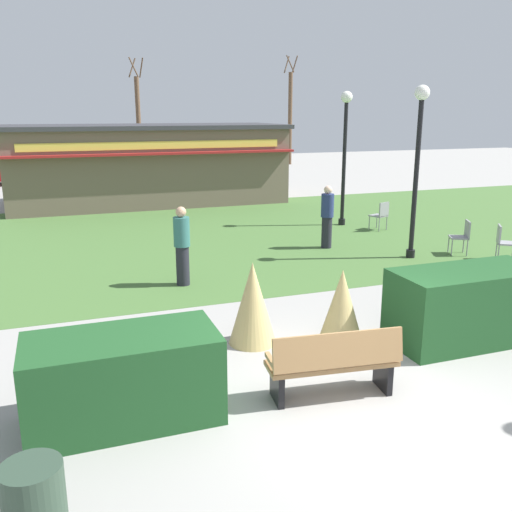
{
  "coord_description": "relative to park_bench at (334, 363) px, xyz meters",
  "views": [
    {
      "loc": [
        -3.36,
        -5.29,
        3.6
      ],
      "look_at": [
        -0.09,
        3.82,
        1.05
      ],
      "focal_mm": 38.75,
      "sensor_mm": 36.0,
      "label": 1
    }
  ],
  "objects": [
    {
      "name": "cafe_chair_center",
      "position": [
        6.56,
        5.49,
        0.05
      ],
      "size": [
        0.59,
        0.59,
        0.89
      ],
      "color": "gray",
      "rests_on": "ground_plane"
    },
    {
      "name": "trash_bin",
      "position": [
        -3.54,
        -1.42,
        -0.09
      ],
      "size": [
        0.52,
        0.52,
        0.78
      ],
      "primitive_type": "cylinder",
      "color": "#2D4233",
      "rests_on": "ground_plane"
    },
    {
      "name": "parked_car_west_slot",
      "position": [
        -5.1,
        24.92,
        0.16
      ],
      "size": [
        4.34,
        2.34,
        1.2
      ],
      "color": "maroon",
      "rests_on": "ground_plane"
    },
    {
      "name": "lawn_patch",
      "position": [
        0.24,
        9.94,
        -0.48
      ],
      "size": [
        36.0,
        12.0,
        0.01
      ],
      "primitive_type": "cube",
      "color": "#446B33",
      "rests_on": "ground_plane"
    },
    {
      "name": "tree_left_bg",
      "position": [
        12.25,
        30.17,
        2.75
      ],
      "size": [
        0.91,
        0.96,
        7.2
      ],
      "color": "brown",
      "rests_on": "ground_plane"
    },
    {
      "name": "person_standing",
      "position": [
        3.6,
        7.33,
        0.38
      ],
      "size": [
        0.34,
        0.34,
        1.69
      ],
      "rotation": [
        0.0,
        0.0,
        2.38
      ],
      "color": "#23232D",
      "rests_on": "ground_plane"
    },
    {
      "name": "hedge_right",
      "position": [
        2.86,
        0.93,
        0.11
      ],
      "size": [
        2.48,
        1.1,
        1.19
      ],
      "primitive_type": "cube",
      "color": "#1E4C23",
      "rests_on": "ground_plane"
    },
    {
      "name": "ground_plane",
      "position": [
        0.24,
        -0.46,
        -0.48
      ],
      "size": [
        80.0,
        80.0,
        0.0
      ],
      "primitive_type": "plane",
      "color": "#999691"
    },
    {
      "name": "food_kiosk",
      "position": [
        0.34,
        16.77,
        1.07
      ],
      "size": [
        10.81,
        4.74,
        3.09
      ],
      "color": "#6B5B4C",
      "rests_on": "ground_plane"
    },
    {
      "name": "cafe_chair_east",
      "position": [
        6.21,
        8.8,
        0.05
      ],
      "size": [
        0.57,
        0.57,
        0.89
      ],
      "color": "gray",
      "rests_on": "ground_plane"
    },
    {
      "name": "person_strolling",
      "position": [
        -0.78,
        5.38,
        0.38
      ],
      "size": [
        0.34,
        0.34,
        1.69
      ],
      "rotation": [
        0.0,
        0.0,
        3.13
      ],
      "color": "#23232D",
      "rests_on": "ground_plane"
    },
    {
      "name": "park_bench",
      "position": [
        0.0,
        0.0,
        0.0
      ],
      "size": [
        1.75,
        0.71,
        0.95
      ],
      "color": "#9E7547",
      "rests_on": "ground_plane"
    },
    {
      "name": "lamppost_far",
      "position": [
        5.5,
        9.97,
        2.16
      ],
      "size": [
        0.36,
        0.36,
        4.2
      ],
      "color": "black",
      "rests_on": "ground_plane"
    },
    {
      "name": "hedge_left",
      "position": [
        -2.59,
        0.38,
        0.05
      ],
      "size": [
        2.24,
        1.1,
        1.07
      ],
      "primitive_type": "cube",
      "color": "#1E4C23",
      "rests_on": "ground_plane"
    },
    {
      "name": "tree_right_bg",
      "position": [
        1.79,
        28.99,
        2.48
      ],
      "size": [
        0.91,
        0.96,
        6.65
      ],
      "color": "brown",
      "rests_on": "ground_plane"
    },
    {
      "name": "ornamental_grass_behind_left",
      "position": [
        -0.39,
        2.0,
        0.19
      ],
      "size": [
        0.76,
        0.76,
        1.33
      ],
      "primitive_type": "cone",
      "color": "tan",
      "rests_on": "ground_plane"
    },
    {
      "name": "ornamental_grass_behind_right",
      "position": [
        0.98,
        1.62,
        0.11
      ],
      "size": [
        0.71,
        0.71,
        1.19
      ],
      "primitive_type": "cone",
      "color": "tan",
      "rests_on": "ground_plane"
    },
    {
      "name": "cafe_chair_west",
      "position": [
        7.09,
        4.66,
        0.05
      ],
      "size": [
        0.61,
        0.61,
        0.89
      ],
      "color": "gray",
      "rests_on": "ground_plane"
    },
    {
      "name": "parked_car_center_slot",
      "position": [
        0.31,
        24.92,
        0.16
      ],
      "size": [
        4.24,
        2.14,
        1.2
      ],
      "color": "navy",
      "rests_on": "ground_plane"
    },
    {
      "name": "lamppost_mid",
      "position": [
        5.15,
        5.68,
        2.16
      ],
      "size": [
        0.36,
        0.36,
        4.2
      ],
      "color": "black",
      "rests_on": "ground_plane"
    }
  ]
}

